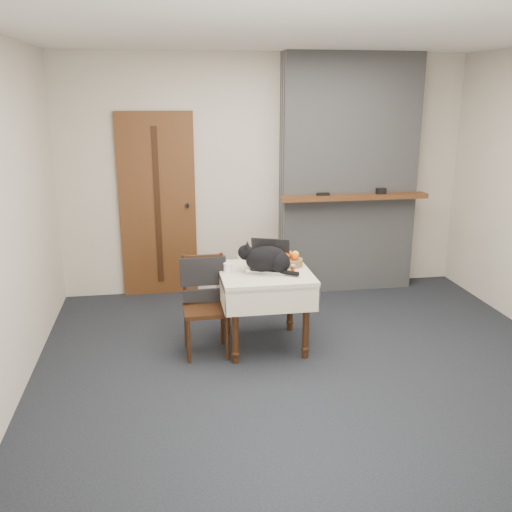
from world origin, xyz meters
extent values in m
plane|color=black|center=(0.00, 0.00, 0.00)|extent=(4.50, 4.50, 0.00)
cube|color=beige|center=(0.00, 2.00, 1.30)|extent=(4.50, 0.02, 2.60)
cube|color=beige|center=(-2.25, 0.00, 1.30)|extent=(0.02, 4.00, 2.60)
cube|color=white|center=(0.00, 0.00, 2.60)|extent=(4.50, 4.00, 0.02)
cube|color=brown|center=(-1.20, 1.98, 1.00)|extent=(0.82, 0.05, 2.00)
cube|color=#321B0D|center=(-1.20, 1.95, 1.00)|extent=(0.06, 0.01, 1.70)
cylinder|color=black|center=(-0.88, 1.93, 1.00)|extent=(0.04, 0.06, 0.04)
cube|color=gray|center=(0.90, 1.85, 1.30)|extent=(1.50, 0.30, 2.60)
cube|color=brown|center=(0.90, 1.61, 1.10)|extent=(1.62, 0.18, 0.05)
cube|color=black|center=(0.55, 1.61, 1.14)|extent=(0.14, 0.04, 0.03)
cube|color=black|center=(1.20, 1.61, 1.16)|extent=(0.10, 0.07, 0.06)
cylinder|color=#321B0D|center=(-0.60, 0.11, 0.32)|extent=(0.06, 0.06, 0.64)
sphere|color=#321B0D|center=(-0.60, 0.11, 0.08)|extent=(0.07, 0.07, 0.07)
cylinder|color=#321B0D|center=(0.00, 0.11, 0.32)|extent=(0.06, 0.06, 0.64)
sphere|color=#321B0D|center=(0.00, 0.11, 0.08)|extent=(0.07, 0.07, 0.07)
cylinder|color=#321B0D|center=(-0.60, 0.71, 0.32)|extent=(0.06, 0.06, 0.64)
sphere|color=#321B0D|center=(-0.60, 0.71, 0.08)|extent=(0.07, 0.07, 0.07)
cylinder|color=#321B0D|center=(0.00, 0.71, 0.32)|extent=(0.06, 0.06, 0.64)
sphere|color=#321B0D|center=(0.00, 0.71, 0.08)|extent=(0.07, 0.07, 0.07)
cube|color=#EEE9CA|center=(-0.30, 0.41, 0.67)|extent=(0.78, 0.78, 0.06)
cube|color=#EEE9CA|center=(-0.30, 0.02, 0.56)|extent=(0.78, 0.01, 0.22)
cube|color=#EEE9CA|center=(-0.30, 0.79, 0.56)|extent=(0.78, 0.01, 0.22)
cube|color=#EEE9CA|center=(-0.68, 0.41, 0.56)|extent=(0.01, 0.78, 0.22)
cube|color=#EEE9CA|center=(0.09, 0.41, 0.56)|extent=(0.01, 0.78, 0.22)
cube|color=#B7B7BC|center=(-0.27, 0.43, 0.71)|extent=(0.40, 0.34, 0.02)
cube|color=black|center=(-0.27, 0.43, 0.72)|extent=(0.32, 0.25, 0.00)
cube|color=black|center=(-0.22, 0.56, 0.84)|extent=(0.34, 0.18, 0.23)
cube|color=#A5C8F1|center=(-0.22, 0.56, 0.84)|extent=(0.31, 0.16, 0.21)
ellipsoid|color=black|center=(-0.29, 0.37, 0.82)|extent=(0.40, 0.30, 0.23)
ellipsoid|color=black|center=(-0.18, 0.34, 0.79)|extent=(0.24, 0.25, 0.19)
sphere|color=black|center=(-0.46, 0.42, 0.87)|extent=(0.16, 0.16, 0.13)
ellipsoid|color=white|center=(-0.51, 0.43, 0.84)|extent=(0.07, 0.08, 0.06)
ellipsoid|color=white|center=(-0.43, 0.41, 0.77)|extent=(0.07, 0.09, 0.09)
cone|color=black|center=(-0.46, 0.38, 0.94)|extent=(0.06, 0.06, 0.06)
cone|color=black|center=(-0.44, 0.45, 0.94)|extent=(0.06, 0.06, 0.06)
cylinder|color=black|center=(-0.13, 0.25, 0.73)|extent=(0.18, 0.15, 0.04)
sphere|color=white|center=(-0.45, 0.37, 0.72)|extent=(0.04, 0.04, 0.04)
sphere|color=white|center=(-0.42, 0.46, 0.72)|extent=(0.04, 0.04, 0.04)
cylinder|color=white|center=(-0.62, 0.42, 0.74)|extent=(0.07, 0.07, 0.08)
cylinder|color=#A73814|center=(-0.07, 0.31, 0.73)|extent=(0.03, 0.03, 0.06)
cylinder|color=silver|center=(-0.07, 0.31, 0.77)|extent=(0.04, 0.04, 0.01)
cylinder|color=olive|center=(-0.05, 0.52, 0.73)|extent=(0.22, 0.22, 0.06)
sphere|color=#FF5C15|center=(-0.09, 0.50, 0.79)|extent=(0.07, 0.07, 0.07)
sphere|color=#FF5C15|center=(-0.01, 0.49, 0.79)|extent=(0.07, 0.07, 0.07)
sphere|color=#FF5C15|center=(-0.05, 0.57, 0.79)|extent=(0.07, 0.07, 0.07)
sphere|color=yellow|center=(0.01, 0.55, 0.79)|extent=(0.07, 0.07, 0.07)
sphere|color=#FF5C15|center=(-0.08, 0.56, 0.79)|extent=(0.07, 0.07, 0.07)
cube|color=black|center=(-0.14, 0.43, 0.70)|extent=(0.13, 0.07, 0.01)
cube|color=#321B0D|center=(-0.82, 0.33, 0.40)|extent=(0.38, 0.38, 0.04)
cylinder|color=#321B0D|center=(-0.98, 0.17, 0.20)|extent=(0.03, 0.03, 0.40)
cylinder|color=#321B0D|center=(-0.66, 0.18, 0.20)|extent=(0.03, 0.03, 0.40)
cylinder|color=#321B0D|center=(-0.99, 0.49, 0.20)|extent=(0.03, 0.03, 0.40)
cylinder|color=#321B0D|center=(-0.66, 0.50, 0.20)|extent=(0.03, 0.03, 0.40)
cylinder|color=#321B0D|center=(-0.99, 0.49, 0.63)|extent=(0.03, 0.03, 0.45)
cylinder|color=#321B0D|center=(-0.66, 0.50, 0.63)|extent=(0.03, 0.03, 0.45)
cube|color=#321B0D|center=(-0.83, 0.50, 0.72)|extent=(0.32, 0.03, 0.25)
cube|color=black|center=(-0.83, 0.49, 0.70)|extent=(0.40, 0.06, 0.25)
camera|label=1|loc=(-1.14, -4.21, 2.19)|focal=40.00mm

